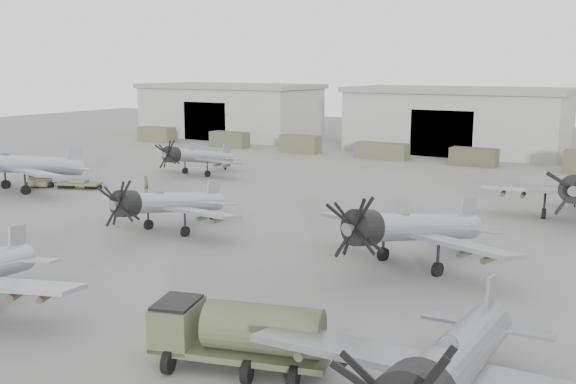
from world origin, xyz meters
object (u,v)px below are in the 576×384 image
aircraft_mid_2 (409,228)px  tug_trailer (55,182)px  fuel_tanker (239,331)px  ground_crew (146,184)px  aircraft_near_2 (451,365)px  aircraft_far_1 (575,190)px  aircraft_mid_0 (12,165)px  aircraft_mid_1 (164,203)px  aircraft_far_0 (195,157)px

aircraft_mid_2 → tug_trailer: (-37.87, 6.67, -1.83)m
fuel_tanker → ground_crew: size_ratio=4.55×
aircraft_near_2 → aircraft_mid_2: bearing=111.6°
aircraft_near_2 → aircraft_mid_2: (-7.14, 15.75, -0.07)m
aircraft_mid_2 → aircraft_far_1: (6.60, 17.10, 0.07)m
aircraft_near_2 → aircraft_far_1: bearing=88.1°
aircraft_mid_2 → ground_crew: bearing=-179.8°
aircraft_mid_0 → aircraft_mid_1: aircraft_mid_0 is taller
aircraft_mid_2 → aircraft_far_0: aircraft_mid_2 is taller
aircraft_far_0 → fuel_tanker: aircraft_far_0 is taller
aircraft_near_2 → aircraft_mid_1: aircraft_near_2 is taller
aircraft_near_2 → aircraft_far_1: size_ratio=1.00×
aircraft_near_2 → aircraft_far_0: bearing=134.6°
aircraft_mid_1 → aircraft_mid_0: bearing=171.6°
aircraft_mid_2 → aircraft_mid_1: bearing=-158.3°
aircraft_mid_1 → ground_crew: 15.59m
aircraft_far_0 → tug_trailer: (-6.96, -12.57, -1.49)m
aircraft_mid_2 → aircraft_mid_0: bearing=-166.6°
aircraft_far_1 → tug_trailer: bearing=-172.2°
aircraft_mid_0 → aircraft_mid_2: size_ratio=1.08×
aircraft_near_2 → ground_crew: aircraft_near_2 is taller
aircraft_mid_1 → fuel_tanker: aircraft_mid_1 is taller
aircraft_far_1 → aircraft_far_0: bearing=171.4°
aircraft_near_2 → tug_trailer: 50.33m
aircraft_far_0 → aircraft_mid_1: bearing=-49.7°
aircraft_mid_0 → tug_trailer: aircraft_mid_0 is taller
aircraft_near_2 → aircraft_mid_1: size_ratio=1.15×
fuel_tanker → ground_crew: fuel_tanker is taller
aircraft_mid_0 → aircraft_far_1: (46.20, 13.65, -0.10)m
aircraft_near_2 → aircraft_far_0: size_ratio=1.20×
aircraft_mid_2 → tug_trailer: size_ratio=1.84×
aircraft_far_0 → aircraft_mid_0: bearing=-112.5°
fuel_tanker → tug_trailer: fuel_tanker is taller
tug_trailer → ground_crew: size_ratio=4.47×
aircraft_far_0 → aircraft_far_1: (37.51, -2.14, 0.41)m
aircraft_mid_1 → aircraft_mid_2: size_ratio=0.90×
ground_crew → aircraft_far_0: bearing=4.7°
tug_trailer → aircraft_mid_1: bearing=-41.7°
aircraft_far_1 → tug_trailer: size_ratio=1.91×
aircraft_mid_1 → aircraft_far_1: aircraft_far_1 is taller
aircraft_near_2 → tug_trailer: size_ratio=1.90×
aircraft_mid_2 → aircraft_far_1: aircraft_far_1 is taller
aircraft_mid_0 → aircraft_mid_1: 22.77m
aircraft_mid_0 → aircraft_mid_1: bearing=1.2°
aircraft_far_0 → fuel_tanker: bearing=-42.8°
aircraft_near_2 → aircraft_far_1: 32.86m
aircraft_near_2 → fuel_tanker: aircraft_near_2 is taller
aircraft_mid_0 → aircraft_far_1: aircraft_mid_0 is taller
aircraft_mid_1 → aircraft_mid_2: aircraft_mid_2 is taller
aircraft_near_2 → fuel_tanker: size_ratio=1.87×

